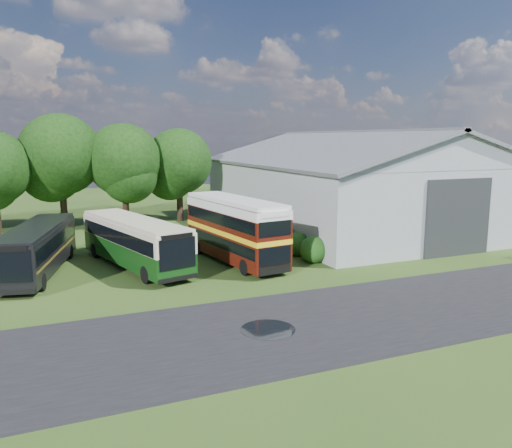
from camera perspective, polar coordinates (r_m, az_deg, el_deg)
name	(u,v)px	position (r m, az deg, el deg)	size (l,w,h in m)	color
ground	(271,303)	(23.39, 1.70, -8.97)	(120.00, 120.00, 0.00)	#253E13
asphalt_road	(363,315)	(22.35, 12.10, -10.09)	(60.00, 8.00, 0.02)	black
puddle	(268,330)	(20.24, 1.35, -12.01)	(2.20, 2.20, 0.01)	black
storage_shed	(353,178)	(43.63, 11.01, 5.16)	(18.80, 24.80, 8.15)	gray
tree_mid	(60,155)	(44.98, -21.46, 7.38)	(6.80, 6.80, 9.60)	black
tree_right_a	(124,160)	(44.42, -14.88, 7.06)	(6.26, 6.26, 8.83)	black
tree_right_b	(179,162)	(46.18, -8.82, 7.05)	(5.98, 5.98, 8.45)	black
shrub_front	(313,262)	(30.98, 6.53, -4.35)	(1.70, 1.70, 1.70)	#194714
shrub_mid	(298,255)	(32.68, 4.82, -3.57)	(1.60, 1.60, 1.60)	#194714
shrub_back	(284,249)	(34.42, 3.27, -2.87)	(1.80, 1.80, 1.80)	#194714
bus_green_single	(135,241)	(30.26, -13.71, -1.95)	(5.02, 10.64, 2.86)	black
bus_maroon_double	(235,230)	(30.56, -2.46, -0.72)	(3.58, 9.38, 3.93)	black
bus_dark_single	(37,248)	(30.47, -23.70, -2.57)	(4.50, 10.10, 2.71)	black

